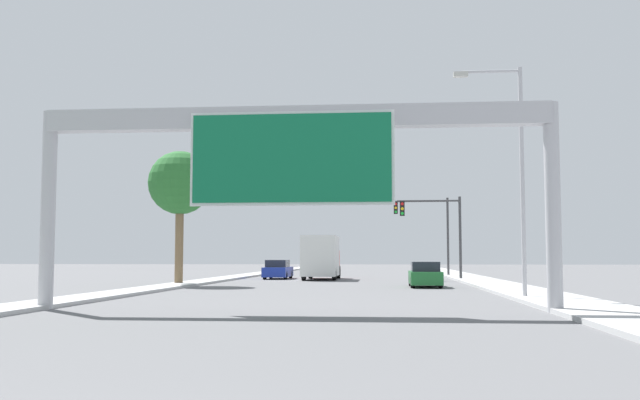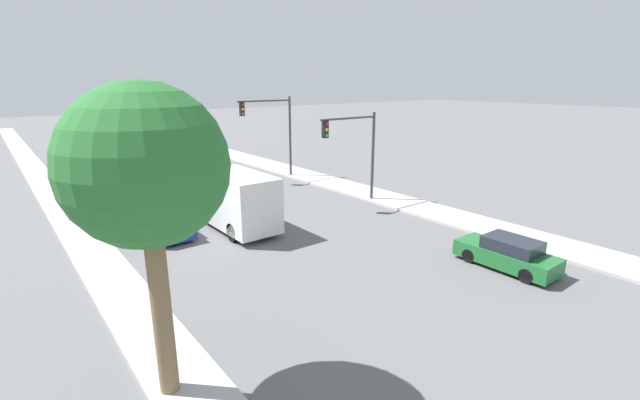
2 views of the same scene
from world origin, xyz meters
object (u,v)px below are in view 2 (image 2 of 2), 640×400
car_near_center (164,222)px  truck_box_primary (233,200)px  traffic_light_near_intersection (357,143)px  palm_tree_background (146,169)px  car_mid_center (507,254)px  traffic_light_mid_block (275,124)px

car_near_center → truck_box_primary: 3.89m
traffic_light_near_intersection → palm_tree_background: (-16.44, -10.45, 1.99)m
car_mid_center → palm_tree_background: 15.73m
truck_box_primary → traffic_light_near_intersection: traffic_light_near_intersection is taller
car_near_center → traffic_light_near_intersection: traffic_light_near_intersection is taller
car_mid_center → traffic_light_mid_block: bearing=85.4°
palm_tree_background → car_near_center: bearing=71.6°
traffic_light_near_intersection → car_mid_center: bearing=-98.5°
truck_box_primary → traffic_light_mid_block: 13.10m
traffic_light_mid_block → palm_tree_background: size_ratio=0.84×
car_near_center → palm_tree_background: (-4.18, -12.56, 5.45)m
traffic_light_near_intersection → car_near_center: bearing=170.2°
car_mid_center → truck_box_primary: (-7.00, 12.52, 0.97)m
car_near_center → traffic_light_near_intersection: size_ratio=0.78×
car_near_center → palm_tree_background: size_ratio=0.58×
car_mid_center → palm_tree_background: bearing=174.7°
traffic_light_near_intersection → palm_tree_background: palm_tree_background is taller
car_near_center → palm_tree_background: palm_tree_background is taller
truck_box_primary → palm_tree_background: size_ratio=0.88×
palm_tree_background → car_mid_center: bearing=-5.3°
palm_tree_background → traffic_light_mid_block: bearing=51.2°
traffic_light_near_intersection → palm_tree_background: size_ratio=0.75×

